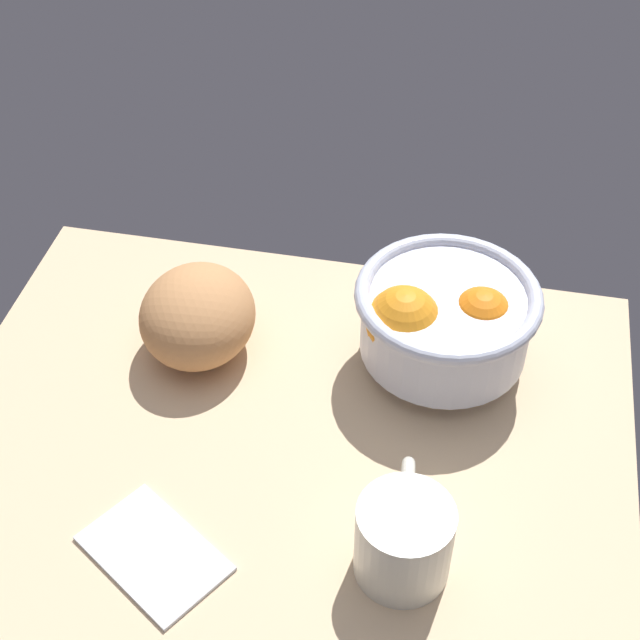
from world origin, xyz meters
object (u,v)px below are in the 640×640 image
at_px(bread_loaf, 198,316).
at_px(mug, 404,537).
at_px(fruit_bowl, 443,320).
at_px(napkin_folded, 154,552).

height_order(bread_loaf, mug, bread_loaf).
relative_size(fruit_bowl, napkin_folded, 1.47).
bearing_deg(napkin_folded, bread_loaf, -82.80).
relative_size(bread_loaf, mug, 1.09).
height_order(bread_loaf, napkin_folded, bread_loaf).
xyz_separation_m(fruit_bowl, bread_loaf, (0.25, 0.03, -0.02)).
height_order(napkin_folded, mug, mug).
xyz_separation_m(bread_loaf, napkin_folded, (-0.03, 0.25, -0.04)).
xyz_separation_m(napkin_folded, mug, (-0.21, -0.03, 0.04)).
distance_m(bread_loaf, napkin_folded, 0.26).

